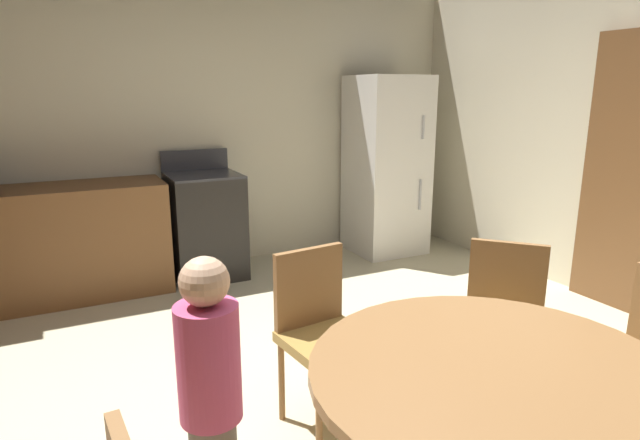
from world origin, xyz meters
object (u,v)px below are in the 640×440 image
oven_range (206,225)px  person_child (211,397)px  refrigerator (386,166)px  dining_table (492,410)px  chair_north (322,327)px  chair_northeast (503,318)px

oven_range → person_child: size_ratio=1.01×
refrigerator → person_child: 3.79m
dining_table → chair_north: (-0.12, 1.00, -0.10)m
chair_northeast → person_child: 1.54m
dining_table → chair_north: chair_north is taller
dining_table → chair_north: 1.01m
dining_table → person_child: 0.95m
refrigerator → person_child: size_ratio=1.61×
dining_table → chair_northeast: bearing=42.4°
refrigerator → dining_table: size_ratio=1.47×
chair_north → dining_table: bearing=0.0°
oven_range → dining_table: 3.37m
refrigerator → chair_north: bearing=-129.2°
dining_table → chair_northeast: (0.74, 0.68, -0.10)m
chair_northeast → person_child: size_ratio=0.80×
oven_range → refrigerator: bearing=-1.7°
person_child → dining_table: bearing=0.0°
oven_range → refrigerator: refrigerator is taller
dining_table → chair_northeast: 1.01m
chair_northeast → chair_north: bearing=-62.7°
refrigerator → chair_northeast: 2.85m
oven_range → chair_north: oven_range is taller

